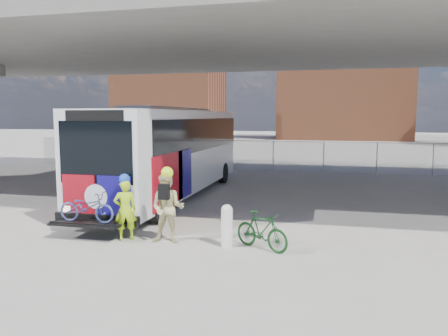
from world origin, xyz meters
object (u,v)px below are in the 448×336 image
(bike_parked, at_px, (262,231))
(cyclist_tan, at_px, (168,207))
(cyclist_hivis, at_px, (125,208))
(bollard, at_px, (227,224))
(bus, at_px, (172,146))

(bike_parked, bearing_deg, cyclist_tan, 120.00)
(cyclist_hivis, xyz_separation_m, cyclist_tan, (1.22, -0.00, 0.09))
(bollard, xyz_separation_m, cyclist_hivis, (-2.83, 0.00, 0.28))
(cyclist_tan, bearing_deg, cyclist_hivis, 172.47)
(bus, relative_size, cyclist_hivis, 7.12)
(bollard, height_order, bike_parked, bollard)
(cyclist_hivis, bearing_deg, bike_parked, 149.66)
(bollard, xyz_separation_m, bike_parked, (0.90, 0.00, -0.11))
(bus, bearing_deg, cyclist_hivis, -80.98)
(cyclist_hivis, xyz_separation_m, bike_parked, (3.72, 0.00, -0.39))
(cyclist_tan, bearing_deg, bus, 101.98)
(bus, distance_m, cyclist_hivis, 6.53)
(bollard, bearing_deg, cyclist_hivis, 180.00)
(bollard, bearing_deg, cyclist_tan, -179.90)
(bus, distance_m, cyclist_tan, 6.81)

